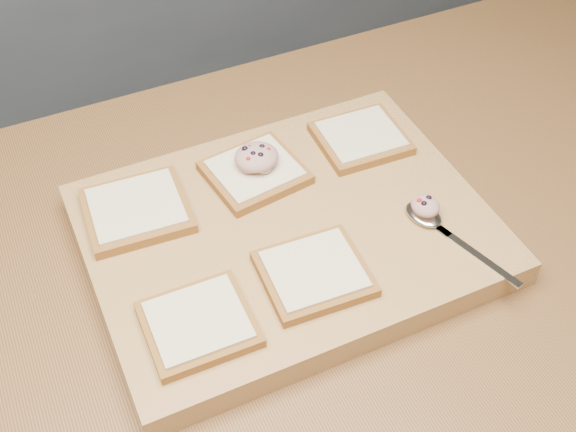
% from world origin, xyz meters
% --- Properties ---
extents(island_counter, '(2.00, 0.80, 0.90)m').
position_xyz_m(island_counter, '(0.00, 0.00, 0.45)').
color(island_counter, slate).
rests_on(island_counter, ground).
extents(back_counter, '(3.60, 0.62, 0.94)m').
position_xyz_m(back_counter, '(0.00, 1.43, 0.47)').
color(back_counter, slate).
rests_on(back_counter, ground).
extents(cutting_board, '(0.48, 0.36, 0.04)m').
position_xyz_m(cutting_board, '(0.01, 0.02, 0.92)').
color(cutting_board, tan).
rests_on(cutting_board, island_counter).
extents(bread_far_left, '(0.13, 0.12, 0.02)m').
position_xyz_m(bread_far_left, '(-0.15, 0.11, 0.95)').
color(bread_far_left, brown).
rests_on(bread_far_left, cutting_board).
extents(bread_far_center, '(0.13, 0.12, 0.02)m').
position_xyz_m(bread_far_center, '(0.01, 0.11, 0.95)').
color(bread_far_center, brown).
rests_on(bread_far_center, cutting_board).
extents(bread_far_right, '(0.12, 0.11, 0.02)m').
position_xyz_m(bread_far_right, '(0.17, 0.11, 0.95)').
color(bread_far_right, brown).
rests_on(bread_far_right, cutting_board).
extents(bread_near_left, '(0.12, 0.11, 0.02)m').
position_xyz_m(bread_near_left, '(-0.14, -0.08, 0.95)').
color(bread_near_left, brown).
rests_on(bread_near_left, cutting_board).
extents(bread_near_center, '(0.12, 0.11, 0.02)m').
position_xyz_m(bread_near_center, '(0.00, -0.07, 0.95)').
color(bread_near_center, brown).
rests_on(bread_near_center, cutting_board).
extents(tuna_salad_dollop, '(0.06, 0.05, 0.03)m').
position_xyz_m(tuna_salad_dollop, '(0.01, 0.11, 0.97)').
color(tuna_salad_dollop, tan).
rests_on(tuna_salad_dollop, bread_far_center).
extents(spoon, '(0.07, 0.17, 0.01)m').
position_xyz_m(spoon, '(0.17, -0.05, 0.94)').
color(spoon, silver).
rests_on(spoon, cutting_board).
extents(spoon_salad, '(0.03, 0.04, 0.02)m').
position_xyz_m(spoon_salad, '(0.17, -0.04, 0.96)').
color(spoon_salad, tan).
rests_on(spoon_salad, spoon).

